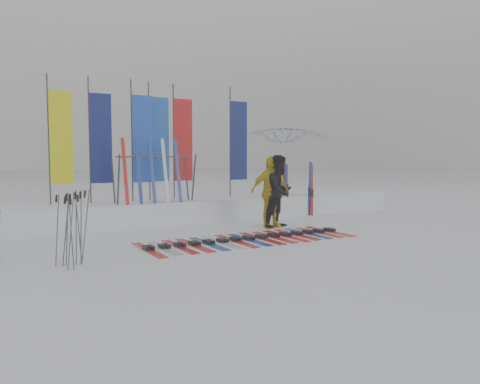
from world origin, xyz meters
TOP-DOWN VIEW (x-y plane):
  - ground at (0.00, 0.00)m, footprint 120.00×120.00m
  - snow_bank at (0.00, 4.60)m, footprint 14.00×1.60m
  - person_black at (1.76, 2.31)m, footprint 1.08×0.97m
  - person_yellow at (1.56, 2.45)m, footprint 1.09×0.54m
  - tent_canopy at (3.95, 5.32)m, footprint 3.75×3.80m
  - ski_row at (0.15, 1.13)m, footprint 4.63×1.70m
  - pole_cluster at (-3.57, 0.51)m, footprint 0.57×0.51m
  - feather_flags at (-0.76, 4.85)m, footprint 5.52×0.29m
  - ski_rack at (-0.87, 4.20)m, footprint 2.04×0.80m
  - upright_skis at (3.29, 4.21)m, footprint 1.31×0.97m

SIDE VIEW (x-z plane):
  - ground at x=0.00m, z-range 0.00..0.00m
  - ski_row at x=0.15m, z-range 0.00..0.07m
  - snow_bank at x=0.00m, z-range 0.00..0.60m
  - pole_cluster at x=-3.57m, z-range -0.02..1.23m
  - upright_skis at x=3.29m, z-range -0.05..1.61m
  - person_yellow at x=1.56m, z-range 0.00..1.80m
  - person_black at x=1.76m, z-range 0.00..1.82m
  - ski_rack at x=-0.87m, z-range 0.77..2.00m
  - tent_canopy at x=3.95m, z-range 0.00..2.88m
  - feather_flags at x=-0.76m, z-range 0.64..3.84m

